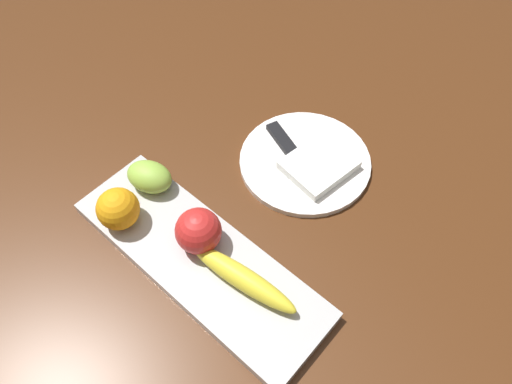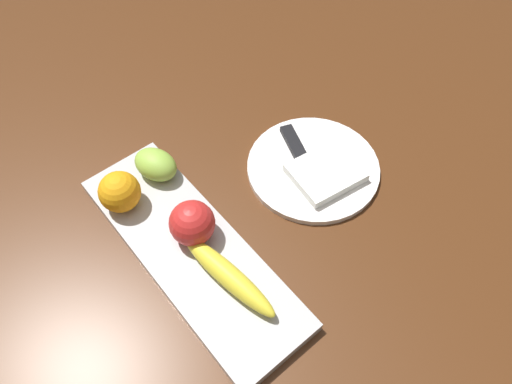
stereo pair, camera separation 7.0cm
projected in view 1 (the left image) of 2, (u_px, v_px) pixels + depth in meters
name	position (u px, v px, depth m)	size (l,w,h in m)	color
ground_plane	(175.00, 256.00, 0.80)	(2.40, 2.40, 0.00)	#4B2812
fruit_tray	(199.00, 259.00, 0.78)	(0.46, 0.15, 0.02)	#B5B4B5
apple	(198.00, 231.00, 0.75)	(0.07, 0.07, 0.07)	red
banana	(243.00, 278.00, 0.73)	(0.19, 0.03, 0.03)	yellow
orange_near_apple	(118.00, 209.00, 0.78)	(0.07, 0.07, 0.07)	orange
grape_bunch	(149.00, 177.00, 0.83)	(0.08, 0.06, 0.05)	#8FBD42
dinner_plate	(305.00, 161.00, 0.90)	(0.25, 0.25, 0.01)	white
folded_napkin	(319.00, 165.00, 0.88)	(0.10, 0.12, 0.02)	white
knife	(287.00, 146.00, 0.91)	(0.18, 0.08, 0.01)	silver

